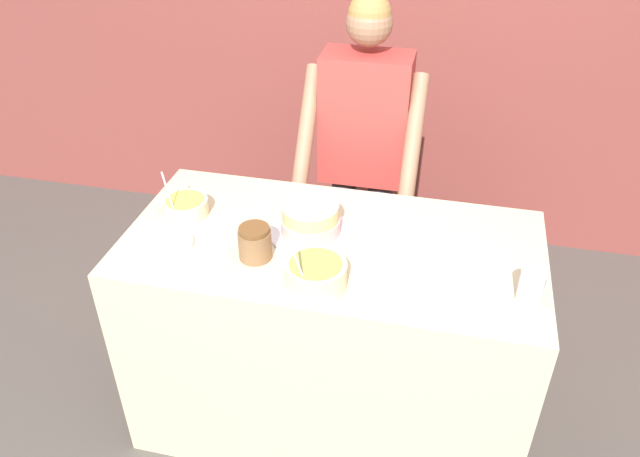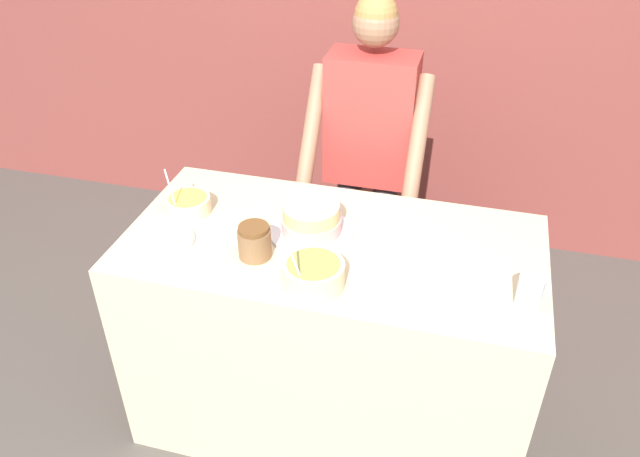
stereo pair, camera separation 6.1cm
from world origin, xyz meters
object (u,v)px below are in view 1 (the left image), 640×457
(person_baker, at_px, (364,139))
(frosting_bowl_olive, at_px, (315,273))
(ceramic_plate, at_px, (163,244))
(frosting_bowl_yellow, at_px, (186,206))
(drinking_glass, at_px, (531,288))
(stoneware_jar, at_px, (255,243))
(cake, at_px, (310,220))

(person_baker, height_order, frosting_bowl_olive, person_baker)
(frosting_bowl_olive, height_order, ceramic_plate, frosting_bowl_olive)
(person_baker, xyz_separation_m, frosting_bowl_yellow, (-0.59, -0.71, -0.02))
(frosting_bowl_yellow, relative_size, drinking_glass, 1.67)
(frosting_bowl_olive, distance_m, frosting_bowl_yellow, 0.68)
(person_baker, height_order, stoneware_jar, person_baker)
(frosting_bowl_yellow, distance_m, drinking_glass, 1.32)
(frosting_bowl_yellow, height_order, ceramic_plate, frosting_bowl_yellow)
(ceramic_plate, bearing_deg, frosting_bowl_yellow, 90.22)
(person_baker, relative_size, ceramic_plate, 7.48)
(stoneware_jar, bearing_deg, person_baker, 75.73)
(cake, height_order, frosting_bowl_olive, frosting_bowl_olive)
(frosting_bowl_yellow, bearing_deg, person_baker, 50.23)
(stoneware_jar, bearing_deg, frosting_bowl_olive, -22.93)
(frosting_bowl_olive, bearing_deg, cake, 106.94)
(person_baker, distance_m, frosting_bowl_yellow, 0.92)
(frosting_bowl_yellow, distance_m, ceramic_plate, 0.22)
(frosting_bowl_yellow, height_order, drinking_glass, frosting_bowl_yellow)
(cake, height_order, frosting_bowl_yellow, frosting_bowl_yellow)
(cake, distance_m, frosting_bowl_olive, 0.31)
(frosting_bowl_olive, xyz_separation_m, stoneware_jar, (-0.24, 0.10, 0.01))
(frosting_bowl_yellow, xyz_separation_m, ceramic_plate, (0.00, -0.22, -0.03))
(frosting_bowl_yellow, bearing_deg, drinking_glass, -10.63)
(cake, height_order, drinking_glass, cake)
(stoneware_jar, bearing_deg, drinking_glass, -2.02)
(person_baker, height_order, ceramic_plate, person_baker)
(stoneware_jar, bearing_deg, cake, 50.82)
(person_baker, height_order, drinking_glass, person_baker)
(frosting_bowl_yellow, bearing_deg, cake, -2.21)
(frosting_bowl_yellow, bearing_deg, frosting_bowl_olive, -27.58)
(cake, distance_m, frosting_bowl_yellow, 0.51)
(person_baker, bearing_deg, ceramic_plate, -122.40)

